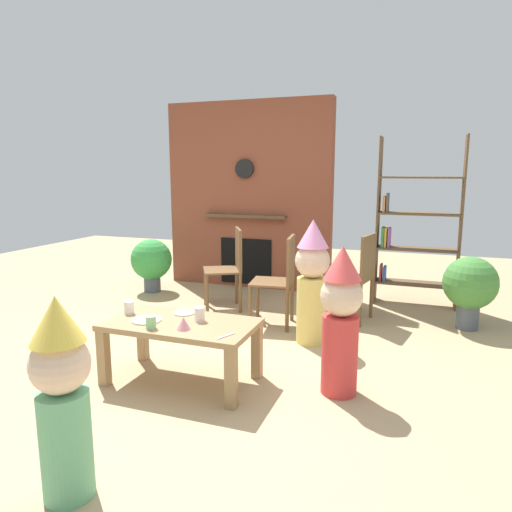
# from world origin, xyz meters

# --- Properties ---
(ground_plane) EXTENTS (12.00, 12.00, 0.00)m
(ground_plane) POSITION_xyz_m (0.00, 0.00, 0.00)
(ground_plane) COLOR tan
(brick_fireplace_feature) EXTENTS (2.20, 0.28, 2.40)m
(brick_fireplace_feature) POSITION_xyz_m (-0.75, 2.60, 1.19)
(brick_fireplace_feature) COLOR brown
(brick_fireplace_feature) RESTS_ON ground_plane
(bookshelf) EXTENTS (0.90, 0.28, 1.90)m
(bookshelf) POSITION_xyz_m (1.31, 2.40, 0.88)
(bookshelf) COLOR brown
(bookshelf) RESTS_ON ground_plane
(coffee_table) EXTENTS (1.08, 0.58, 0.45)m
(coffee_table) POSITION_xyz_m (-0.18, -0.28, 0.38)
(coffee_table) COLOR #9E7A51
(coffee_table) RESTS_ON ground_plane
(paper_cup_near_left) EXTENTS (0.07, 0.07, 0.09)m
(paper_cup_near_left) POSITION_xyz_m (-0.30, -0.48, 0.50)
(paper_cup_near_left) COLOR #8CD18C
(paper_cup_near_left) RESTS_ON coffee_table
(paper_cup_near_right) EXTENTS (0.07, 0.07, 0.10)m
(paper_cup_near_right) POSITION_xyz_m (-0.64, -0.24, 0.50)
(paper_cup_near_right) COLOR silver
(paper_cup_near_right) RESTS_ON coffee_table
(paper_cup_center) EXTENTS (0.07, 0.07, 0.10)m
(paper_cup_center) POSITION_xyz_m (-0.06, -0.22, 0.50)
(paper_cup_center) COLOR silver
(paper_cup_center) RESTS_ON coffee_table
(paper_plate_front) EXTENTS (0.21, 0.21, 0.01)m
(paper_plate_front) POSITION_xyz_m (-0.42, -0.35, 0.46)
(paper_plate_front) COLOR white
(paper_plate_front) RESTS_ON coffee_table
(paper_plate_rear) EXTENTS (0.16, 0.16, 0.01)m
(paper_plate_rear) POSITION_xyz_m (-0.25, -0.10, 0.46)
(paper_plate_rear) COLOR white
(paper_plate_rear) RESTS_ON coffee_table
(birthday_cake_slice) EXTENTS (0.10, 0.10, 0.09)m
(birthday_cake_slice) POSITION_xyz_m (-0.08, -0.42, 0.50)
(birthday_cake_slice) COLOR pink
(birthday_cake_slice) RESTS_ON coffee_table
(table_fork) EXTENTS (0.08, 0.14, 0.01)m
(table_fork) POSITION_xyz_m (0.25, -0.45, 0.46)
(table_fork) COLOR silver
(table_fork) RESTS_ON coffee_table
(child_with_cone_hat) EXTENTS (0.27, 0.27, 0.98)m
(child_with_cone_hat) POSITION_xyz_m (-0.09, -1.54, 0.52)
(child_with_cone_hat) COLOR #66B27F
(child_with_cone_hat) RESTS_ON ground_plane
(child_in_pink) EXTENTS (0.29, 0.29, 1.03)m
(child_in_pink) POSITION_xyz_m (0.93, -0.07, 0.55)
(child_in_pink) COLOR #D13838
(child_in_pink) RESTS_ON ground_plane
(child_by_the_chairs) EXTENTS (0.31, 0.31, 1.11)m
(child_by_the_chairs) POSITION_xyz_m (0.52, 0.82, 0.59)
(child_by_the_chairs) COLOR #E0CC66
(child_by_the_chairs) RESTS_ON ground_plane
(dining_chair_left) EXTENTS (0.54, 0.54, 0.90)m
(dining_chair_left) POSITION_xyz_m (-0.56, 1.54, 0.51)
(dining_chair_left) COLOR brown
(dining_chair_left) RESTS_ON ground_plane
(dining_chair_middle) EXTENTS (0.45, 0.45, 0.90)m
(dining_chair_middle) POSITION_xyz_m (0.14, 1.16, 0.51)
(dining_chair_middle) COLOR brown
(dining_chair_middle) RESTS_ON ground_plane
(dining_chair_right) EXTENTS (0.47, 0.47, 0.90)m
(dining_chair_right) POSITION_xyz_m (0.83, 1.57, 0.51)
(dining_chair_right) COLOR brown
(dining_chair_right) RESTS_ON ground_plane
(potted_plant_tall) EXTENTS (0.51, 0.51, 0.71)m
(potted_plant_tall) POSITION_xyz_m (1.88, 1.69, 0.44)
(potted_plant_tall) COLOR #4C5660
(potted_plant_tall) RESTS_ON ground_plane
(potted_plant_short) EXTENTS (0.51, 0.51, 0.68)m
(potted_plant_short) POSITION_xyz_m (-1.80, 1.89, 0.40)
(potted_plant_short) COLOR #4C5660
(potted_plant_short) RESTS_ON ground_plane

